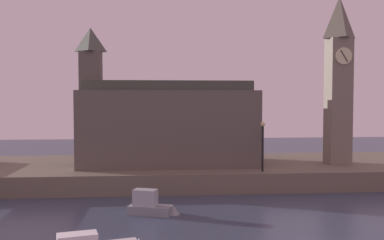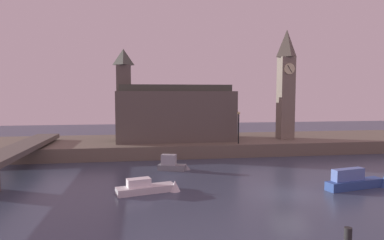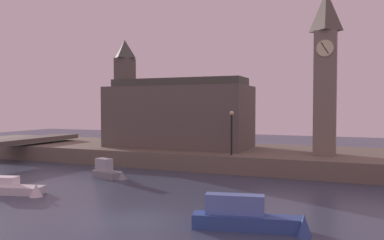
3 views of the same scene
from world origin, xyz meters
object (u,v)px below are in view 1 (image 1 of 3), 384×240
(parliament_hall, at_px, (164,123))
(streetlamp, at_px, (263,140))
(clock_tower, at_px, (339,77))
(boat_cruiser_grey, at_px, (153,206))

(parliament_hall, height_order, streetlamp, parliament_hall)
(clock_tower, relative_size, boat_cruiser_grey, 4.18)
(clock_tower, xyz_separation_m, boat_cruiser_grey, (-15.42, -9.42, -8.21))
(streetlamp, relative_size, boat_cruiser_grey, 1.12)
(clock_tower, relative_size, streetlamp, 3.72)
(clock_tower, height_order, parliament_hall, clock_tower)
(streetlamp, xyz_separation_m, boat_cruiser_grey, (-8.17, -6.02, -3.32))
(clock_tower, xyz_separation_m, parliament_hall, (-14.50, 1.06, -3.80))
(streetlamp, bearing_deg, boat_cruiser_grey, -143.63)
(clock_tower, bearing_deg, boat_cruiser_grey, -148.58)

